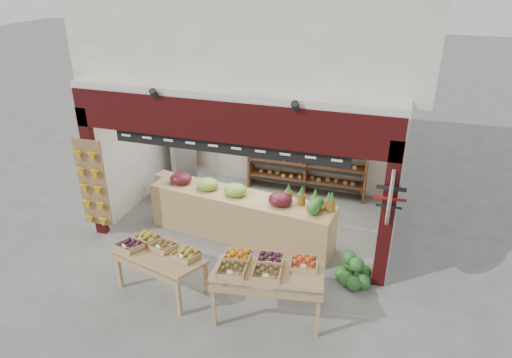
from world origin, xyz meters
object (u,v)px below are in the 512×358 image
object	(u,v)px
back_shelving	(308,148)
display_table_left	(158,251)
cardboard_stack	(175,193)
mid_counter	(240,214)
refrigerator	(192,145)
display_table_right	(264,268)
watermelon_pile	(353,272)

from	to	relation	value
back_shelving	display_table_left	bearing A→B (deg)	-111.21
back_shelving	cardboard_stack	world-z (taller)	back_shelving
mid_counter	back_shelving	bearing A→B (deg)	70.31
refrigerator	display_table_right	bearing A→B (deg)	-38.13
refrigerator	mid_counter	world-z (taller)	refrigerator
cardboard_stack	mid_counter	distance (m)	2.09
display_table_left	cardboard_stack	bearing A→B (deg)	112.03
refrigerator	display_table_left	bearing A→B (deg)	-58.97
display_table_left	display_table_right	xyz separation A→B (m)	(1.86, -0.07, 0.13)
mid_counter	watermelon_pile	bearing A→B (deg)	-18.09
back_shelving	cardboard_stack	xyz separation A→B (m)	(-2.72, -1.48, -0.87)
cardboard_stack	display_table_left	bearing A→B (deg)	-67.97
back_shelving	mid_counter	bearing A→B (deg)	-109.69
back_shelving	display_table_left	size ratio (longest dim) A/B	1.77
back_shelving	watermelon_pile	distance (m)	3.56
cardboard_stack	display_table_right	xyz separation A→B (m)	(2.95, -2.78, 0.56)
cardboard_stack	display_table_left	xyz separation A→B (m)	(1.10, -2.71, 0.44)
display_table_right	back_shelving	bearing A→B (deg)	93.11
back_shelving	display_table_left	world-z (taller)	back_shelving
mid_counter	display_table_right	distance (m)	2.22
cardboard_stack	watermelon_pile	bearing A→B (deg)	-21.05
mid_counter	display_table_left	distance (m)	2.02
back_shelving	refrigerator	size ratio (longest dim) A/B	1.41
mid_counter	display_table_right	size ratio (longest dim) A/B	2.11
back_shelving	watermelon_pile	size ratio (longest dim) A/B	4.34
cardboard_stack	display_table_left	world-z (taller)	display_table_left
cardboard_stack	back_shelving	bearing A→B (deg)	28.51
back_shelving	display_table_left	xyz separation A→B (m)	(-1.63, -4.19, -0.43)
back_shelving	mid_counter	distance (m)	2.56
back_shelving	display_table_right	world-z (taller)	back_shelving
cardboard_stack	display_table_left	size ratio (longest dim) A/B	0.69
back_shelving	display_table_right	size ratio (longest dim) A/B	1.56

